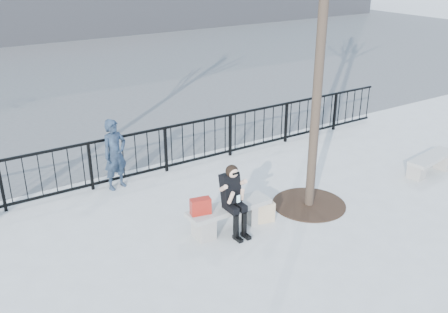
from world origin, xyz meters
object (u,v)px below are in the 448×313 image
bench_main (229,214)px  bench_second (431,162)px  standing_man (115,154)px  seated_woman (234,200)px

bench_main → bench_second: bench_main is taller
bench_main → standing_man: bearing=111.5°
seated_woman → standing_man: 3.16m
bench_second → seated_woman: (-5.33, 0.29, 0.40)m
bench_main → bench_second: (5.33, -0.45, -0.03)m
bench_second → standing_man: bearing=144.4°
bench_main → standing_man: size_ratio=1.05×
bench_main → standing_man: standing_man is taller
bench_second → seated_woman: seated_woman is taller
bench_main → bench_second: 5.35m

